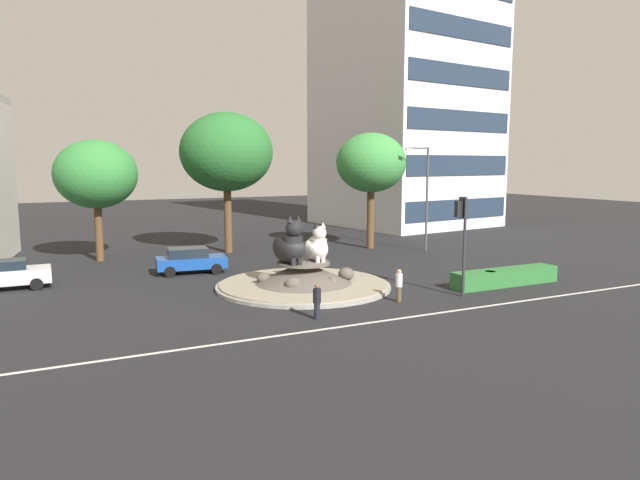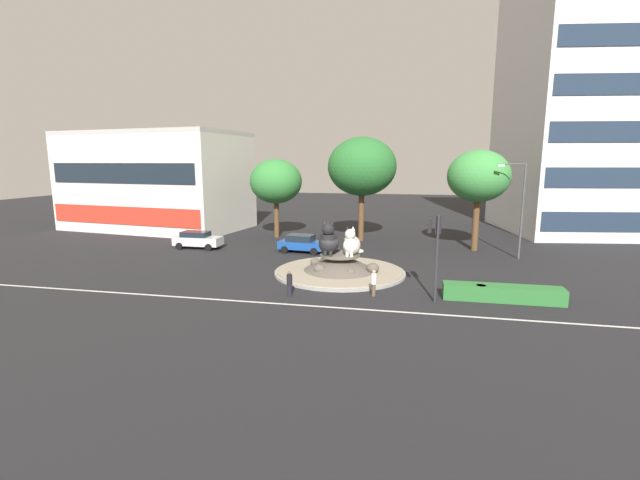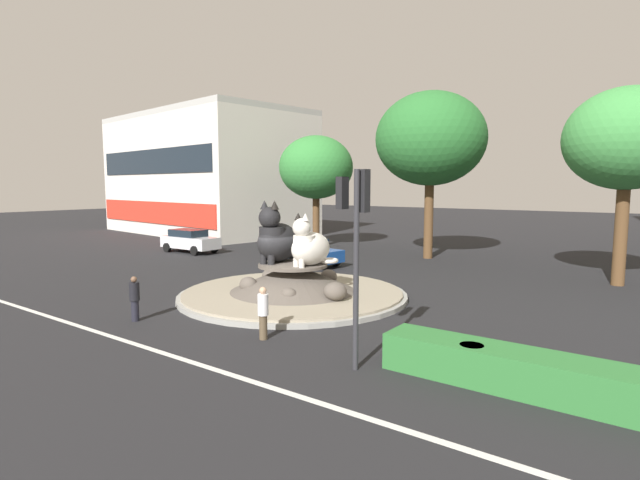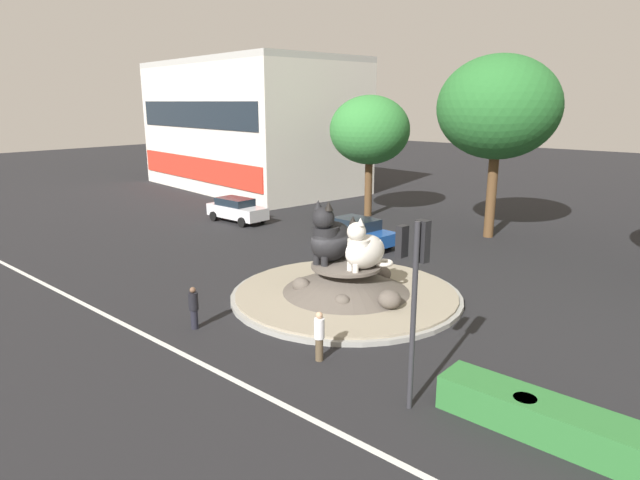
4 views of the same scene
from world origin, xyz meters
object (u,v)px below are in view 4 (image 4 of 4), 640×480
Objects in this scene: sedan_on_far_lane at (237,209)px; third_tree_left at (370,130)px; cat_statue_white at (364,249)px; hatchback_near_shophouse at (359,232)px; traffic_light_mast at (415,273)px; pedestrian_black_shirt at (194,307)px; litter_bin at (523,414)px; pedestrian_white_shirt at (319,335)px; shophouse_block at (251,125)px; cat_statue_black at (330,239)px; broadleaf_tree_behind_island at (498,108)px.

third_tree_left is at bearing 53.98° from sedan_on_far_lane.
third_tree_left is (-9.86, 13.80, 3.70)m from cat_statue_white.
traffic_light_mast is at bearing -41.75° from hatchback_near_shophouse.
litter_bin is (11.05, 1.54, -0.36)m from pedestrian_black_shirt.
sedan_on_far_lane is (-17.23, 11.35, -0.02)m from pedestrian_white_shirt.
traffic_light_mast reaches higher than litter_bin.
litter_bin is at bearing -45.37° from third_tree_left.
traffic_light_mast is 23.94m from sedan_on_far_lane.
third_tree_left is (-15.32, 19.06, 2.22)m from traffic_light_mast.
traffic_light_mast reaches higher than pedestrian_black_shirt.
pedestrian_black_shirt is 0.35× the size of sedan_on_far_lane.
cat_statue_white is at bearing -22.85° from sedan_on_far_lane.
pedestrian_white_shirt is (2.01, -4.91, -1.33)m from cat_statue_white.
cat_statue_white reaches higher than pedestrian_white_shirt.
cat_statue_white is at bearing -26.09° from shophouse_block.
cat_statue_black is 14.55m from broadleaf_tree_behind_island.
traffic_light_mast is 20.19m from broadleaf_tree_behind_island.
traffic_light_mast is 1.14× the size of sedan_on_far_lane.
cat_statue_black is 0.27× the size of broadleaf_tree_behind_island.
broadleaf_tree_behind_island is at bearing 116.59° from litter_bin.
broadleaf_tree_behind_island is at bearing -0.81° from shophouse_block.
pedestrian_black_shirt is at bearing -37.71° from shophouse_block.
broadleaf_tree_behind_island is 21.29m from litter_bin.
traffic_light_mast is at bearing -7.57° from pedestrian_white_shirt.
cat_statue_white is at bearing 110.45° from pedestrian_white_shirt.
sedan_on_far_lane reaches higher than hatchback_near_shophouse.
cat_statue_black is at bearing -25.54° from sedan_on_far_lane.
cat_statue_white is 6.79m from pedestrian_black_shirt.
cat_statue_white is 8.68m from hatchback_near_shophouse.
pedestrian_white_shirt reaches higher than hatchback_near_shophouse.
cat_statue_black is at bearing 155.94° from litter_bin.
pedestrian_white_shirt is at bearing 29.40° from cat_statue_white.
shophouse_block is at bearing -116.65° from cat_statue_white.
third_tree_left reaches higher than litter_bin.
sedan_on_far_lane is at bearing -126.10° from third_tree_left.
cat_statue_white is at bearing 84.86° from cat_statue_black.
broadleaf_tree_behind_island is at bearing -169.22° from cat_statue_white.
cat_statue_black is 1.79× the size of pedestrian_black_shirt.
cat_statue_black is at bearing 125.28° from pedestrian_white_shirt.
traffic_light_mast reaches higher than hatchback_near_shophouse.
cat_statue_black is 1.73× the size of pedestrian_white_shirt.
shophouse_block is 14.17× the size of pedestrian_black_shirt.
pedestrian_black_shirt is at bearing -95.98° from broadleaf_tree_behind_island.
pedestrian_black_shirt is at bearing -45.14° from sedan_on_far_lane.
traffic_light_mast reaches higher than cat_statue_white.
cat_statue_white reaches higher than litter_bin.
pedestrian_black_shirt is 0.36× the size of hatchback_near_shophouse.
pedestrian_black_shirt is at bearing -19.55° from cat_statue_black.
broadleaf_tree_behind_island is 10.49m from hatchback_near_shophouse.
pedestrian_white_shirt is at bearing -33.30° from sedan_on_far_lane.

